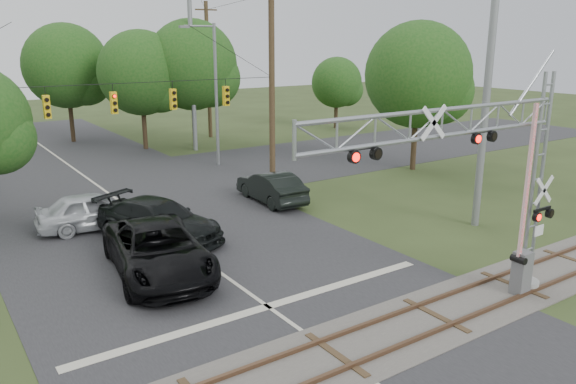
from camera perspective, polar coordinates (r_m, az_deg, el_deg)
road_main at (r=22.15m, az=-8.34°, el=-7.14°), size 14.00×90.00×0.02m
road_cross at (r=34.72m, az=-18.58°, el=0.46°), size 90.00×12.00×0.02m
railroad_track at (r=16.04m, az=4.89°, el=-16.16°), size 90.00×3.20×0.17m
crossing_gantry at (r=17.65m, az=19.08°, el=1.86°), size 10.36×0.95×7.41m
traffic_signal_span at (r=30.27m, az=-15.63°, el=9.56°), size 19.34×0.36×11.50m
pickup_black at (r=21.16m, az=-13.07°, el=-5.74°), size 4.10×7.19×1.89m
car_dark at (r=24.69m, az=-12.94°, el=-2.86°), size 4.72×6.52×1.76m
sedan_silver at (r=27.06m, az=-19.10°, el=-1.78°), size 5.19×2.44×1.71m
suv_dark at (r=29.80m, az=-1.72°, el=0.53°), size 2.02×5.09×1.65m
streetlight at (r=38.24m, az=-7.58°, el=10.43°), size 2.52×0.26×9.43m
utility_poles at (r=33.67m, az=-12.97°, el=11.23°), size 25.69×29.57×13.56m
treeline at (r=42.17m, az=-20.23°, el=10.89°), size 55.60×30.54×10.03m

